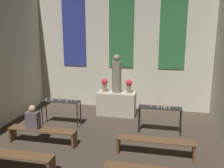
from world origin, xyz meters
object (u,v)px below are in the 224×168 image
object	(u,v)px
statue	(117,75)
pew_third_left	(12,158)
person_seated	(33,118)
altar	(116,103)
pew_back_right	(155,144)
flower_vase_right	(129,85)
pew_back_left	(42,133)
candle_rack_left	(61,104)
flower_vase_left	(105,84)
candle_rack_right	(160,111)

from	to	relation	value
statue	pew_third_left	bearing A→B (deg)	-110.37
statue	person_seated	xyz separation A→B (m)	(-1.86, -2.84, -0.79)
pew_third_left	altar	bearing A→B (deg)	69.63
statue	pew_back_right	world-z (taller)	statue
statue	pew_third_left	world-z (taller)	statue
statue	flower_vase_right	bearing A→B (deg)	0.00
altar	pew_back_left	xyz separation A→B (m)	(-1.59, -2.84, -0.11)
pew_third_left	person_seated	xyz separation A→B (m)	(-0.27, 1.44, 0.42)
candle_rack_left	pew_back_right	size ratio (longest dim) A/B	0.67
altar	flower_vase_right	distance (m)	0.88
statue	pew_back_left	distance (m)	3.48
flower_vase_left	candle_rack_right	bearing A→B (deg)	-32.72
flower_vase_left	pew_third_left	world-z (taller)	flower_vase_left
altar	candle_rack_right	world-z (taller)	candle_rack_right
candle_rack_left	pew_back_left	xyz separation A→B (m)	(0.07, -1.48, -0.39)
flower_vase_left	candle_rack_right	distance (m)	2.57
flower_vase_right	pew_third_left	bearing A→B (deg)	-115.62
pew_back_left	pew_back_right	world-z (taller)	same
statue	candle_rack_left	bearing A→B (deg)	-140.54
flower_vase_left	pew_back_left	world-z (taller)	flower_vase_left
pew_third_left	pew_back_right	xyz separation A→B (m)	(3.18, 1.44, 0.00)
statue	flower_vase_left	bearing A→B (deg)	180.00
altar	flower_vase_left	distance (m)	0.88
pew_back_right	altar	bearing A→B (deg)	119.23
candle_rack_right	person_seated	bearing A→B (deg)	-157.19
flower_vase_right	candle_rack_right	distance (m)	1.88
flower_vase_right	candle_rack_left	distance (m)	2.57
statue	pew_back_right	bearing A→B (deg)	-60.77
flower_vase_left	candle_rack_left	xyz separation A→B (m)	(-1.19, -1.36, -0.47)
altar	candle_rack_right	distance (m)	2.17
pew_back_left	person_seated	bearing A→B (deg)	180.00
statue	pew_third_left	xyz separation A→B (m)	(-1.59, -4.28, -1.21)
pew_third_left	person_seated	size ratio (longest dim) A/B	2.88
pew_third_left	pew_back_right	bearing A→B (deg)	24.37
pew_back_left	pew_back_right	xyz separation A→B (m)	(3.18, 0.00, 0.00)
pew_third_left	pew_back_right	distance (m)	3.49
candle_rack_left	person_seated	xyz separation A→B (m)	(-0.20, -1.48, 0.02)
person_seated	flower_vase_right	bearing A→B (deg)	50.78
flower_vase_left	flower_vase_right	size ratio (longest dim) A/B	1.00
flower_vase_right	pew_back_left	size ratio (longest dim) A/B	0.26
flower_vase_left	flower_vase_right	world-z (taller)	same
candle_rack_left	person_seated	world-z (taller)	person_seated
statue	altar	bearing A→B (deg)	90.00
flower_vase_left	candle_rack_right	xyz separation A→B (m)	(2.12, -1.36, -0.47)
altar	pew_third_left	xyz separation A→B (m)	(-1.59, -4.28, -0.11)
statue	pew_back_left	size ratio (longest dim) A/B	0.71
flower_vase_left	flower_vase_right	distance (m)	0.93
candle_rack_left	statue	bearing A→B (deg)	39.46
flower_vase_right	candle_rack_right	size ratio (longest dim) A/B	0.39
flower_vase_right	pew_third_left	size ratio (longest dim) A/B	0.26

